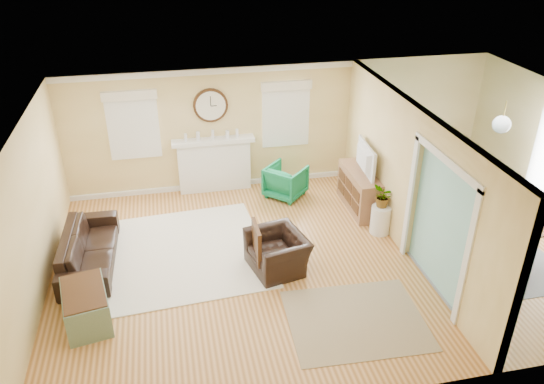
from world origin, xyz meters
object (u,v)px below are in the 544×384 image
object	(u,v)px
eames_chair	(278,252)
green_chair	(286,181)
credenza	(359,190)
dining_table	(474,232)
sofa	(89,248)

from	to	relation	value
eames_chair	green_chair	xyz separation A→B (m)	(0.71, 2.44, 0.02)
credenza	dining_table	world-z (taller)	credenza
eames_chair	green_chair	bearing A→B (deg)	150.77
sofa	dining_table	xyz separation A→B (m)	(6.56, -0.91, 0.04)
credenza	dining_table	xyz separation A→B (m)	(1.47, -1.78, -0.06)
eames_chair	green_chair	distance (m)	2.54
eames_chair	credenza	world-z (taller)	credenza
dining_table	sofa	bearing A→B (deg)	68.49
green_chair	dining_table	distance (m)	3.79
eames_chair	credenza	xyz separation A→B (m)	(2.02, 1.64, 0.08)
sofa	dining_table	distance (m)	6.63
eames_chair	credenza	distance (m)	2.61
sofa	dining_table	bearing A→B (deg)	-96.49
green_chair	credenza	distance (m)	1.54
sofa	eames_chair	distance (m)	3.17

